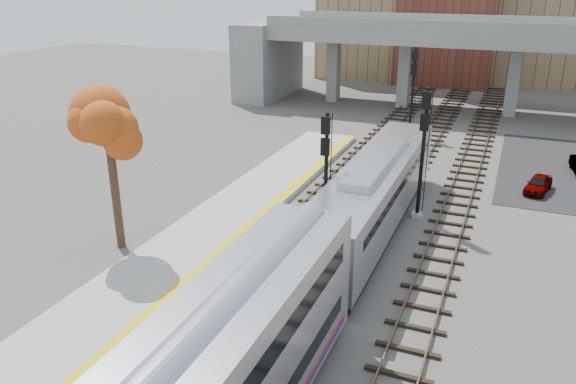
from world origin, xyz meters
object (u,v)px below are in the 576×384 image
Objects in this scene: locomotive at (375,192)px; tree at (107,125)px; signal_mast_mid at (422,154)px; signal_mast_far at (412,91)px; signal_mast_near at (325,180)px; car_a at (538,184)px.

tree is at bearing -148.76° from locomotive.
signal_mast_mid is 19.22m from signal_mast_far.
tree is at bearing -154.08° from signal_mast_near.
signal_mast_near is 23.86m from signal_mast_far.
signal_mast_mid is 17.18m from tree.
car_a is (10.76, 12.29, -2.93)m from signal_mast_near.
tree is (-9.75, -4.74, 3.10)m from signal_mast_near.
car_a is (6.66, 7.22, -3.37)m from signal_mast_mid.
signal_mast_near is 16.60m from car_a.
signal_mast_near reaches higher than car_a.
signal_mast_mid is 0.87× the size of tree.
signal_mast_far is at bearing 146.42° from car_a.
locomotive is 2.46× the size of signal_mast_mid.
signal_mast_far is at bearing 90.00° from signal_mast_near.
signal_mast_far is at bearing 71.16° from tree.
signal_mast_near is at bearing -90.00° from signal_mast_far.
locomotive is at bearing 31.24° from tree.
signal_mast_far is at bearing 102.32° from signal_mast_mid.
signal_mast_near is 0.79× the size of tree.
car_a is (10.76, -11.56, -3.33)m from signal_mast_far.
signal_mast_near is at bearing -117.72° from car_a.
locomotive is at bearing -117.86° from car_a.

